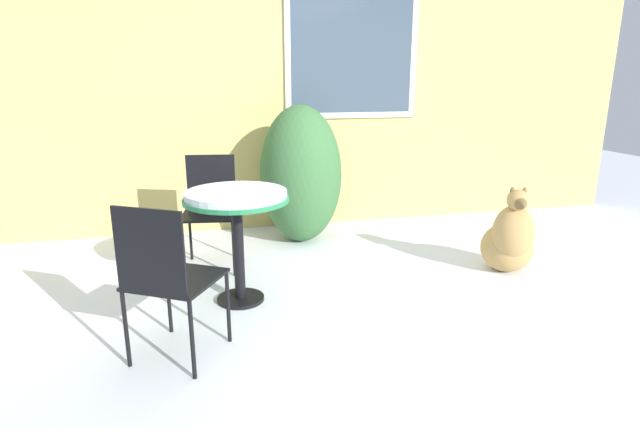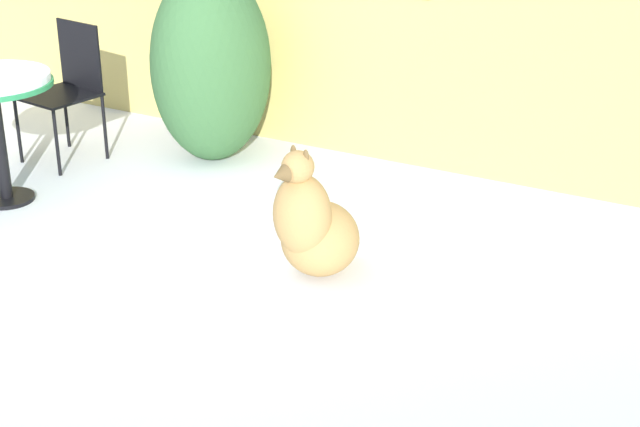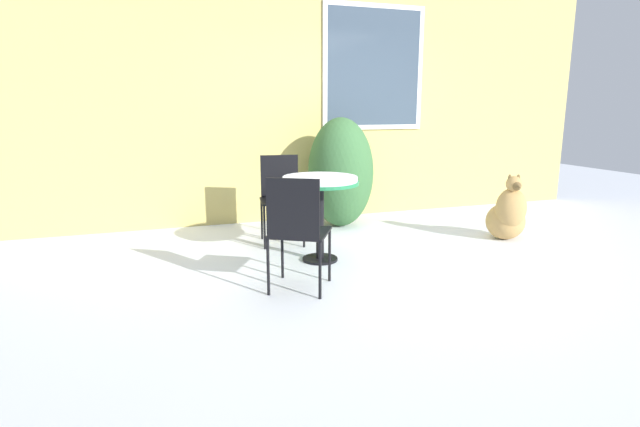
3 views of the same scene
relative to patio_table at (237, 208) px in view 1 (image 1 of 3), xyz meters
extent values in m
plane|color=white|center=(0.66, -0.34, -0.70)|extent=(16.00, 16.00, 0.00)
cube|color=tan|center=(0.66, 1.86, 0.95)|extent=(8.00, 0.06, 3.29)
cube|color=silver|center=(1.37, 1.81, 1.26)|extent=(1.43, 0.04, 1.60)
cube|color=#3D4C5B|center=(1.37, 1.80, 1.26)|extent=(1.31, 0.01, 1.48)
ellipsoid|color=#386638|center=(0.71, 1.29, -0.03)|extent=(0.79, 0.89, 1.34)
cylinder|color=black|center=(0.00, 0.00, -0.69)|extent=(0.34, 0.34, 0.03)
cylinder|color=black|center=(0.00, 0.00, -0.31)|extent=(0.08, 0.08, 0.72)
cylinder|color=#237A47|center=(0.00, 0.00, 0.06)|extent=(0.73, 0.73, 0.03)
cylinder|color=white|center=(0.00, 0.00, 0.10)|extent=(0.71, 0.71, 0.05)
cube|color=black|center=(-0.18, 0.73, -0.23)|extent=(0.51, 0.51, 0.02)
cube|color=black|center=(-0.15, 0.94, 0.01)|extent=(0.41, 0.08, 0.46)
cylinder|color=black|center=(-0.42, 0.55, -0.47)|extent=(0.02, 0.02, 0.46)
cylinder|color=black|center=(-0.01, 0.49, -0.47)|extent=(0.02, 0.02, 0.46)
cylinder|color=black|center=(-0.36, 0.96, -0.47)|extent=(0.02, 0.02, 0.46)
cylinder|color=black|center=(0.05, 0.90, -0.47)|extent=(0.02, 0.02, 0.46)
cube|color=black|center=(-0.40, -0.66, -0.23)|extent=(0.62, 0.62, 0.02)
cube|color=black|center=(-0.51, -0.84, 0.01)|extent=(0.37, 0.22, 0.46)
cylinder|color=black|center=(-0.11, -0.58, -0.47)|extent=(0.02, 0.02, 0.46)
cylinder|color=black|center=(-0.47, -0.37, -0.47)|extent=(0.02, 0.02, 0.46)
cylinder|color=black|center=(-0.32, -0.94, -0.47)|extent=(0.02, 0.02, 0.46)
cylinder|color=black|center=(-0.68, -0.73, -0.47)|extent=(0.02, 0.02, 0.46)
ellipsoid|color=tan|center=(2.23, 0.08, -0.50)|extent=(0.53, 0.53, 0.41)
ellipsoid|color=tan|center=(2.19, -0.04, -0.32)|extent=(0.40, 0.38, 0.44)
sphere|color=tan|center=(2.18, -0.07, -0.05)|extent=(0.17, 0.17, 0.17)
cone|color=brown|center=(2.14, -0.18, -0.06)|extent=(0.11, 0.11, 0.09)
ellipsoid|color=brown|center=(2.14, -0.04, 0.02)|extent=(0.04, 0.03, 0.08)
ellipsoid|color=brown|center=(2.23, -0.07, 0.02)|extent=(0.04, 0.03, 0.08)
ellipsoid|color=tan|center=(2.29, 0.27, -0.61)|extent=(0.14, 0.21, 0.08)
camera|label=1|loc=(-0.21, -3.41, 0.88)|focal=28.00mm
camera|label=2|loc=(4.52, -4.05, 1.71)|focal=55.00mm
camera|label=3|loc=(-1.51, -4.39, 0.77)|focal=28.00mm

